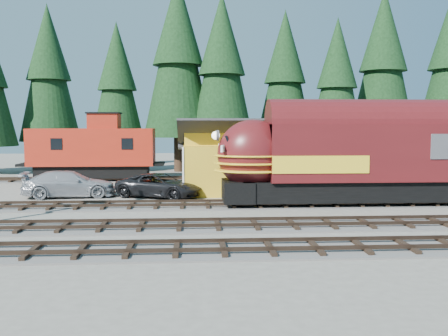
{
  "coord_description": "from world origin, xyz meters",
  "views": [
    {
      "loc": [
        -5.34,
        -25.34,
        4.88
      ],
      "look_at": [
        -3.52,
        4.0,
        2.3
      ],
      "focal_mm": 40.0,
      "sensor_mm": 36.0,
      "label": 1
    }
  ],
  "objects": [
    {
      "name": "pickup_truck_a",
      "position": [
        -7.6,
        8.05,
        0.8
      ],
      "size": [
        6.34,
        4.75,
        1.6
      ],
      "primitive_type": "imported",
      "rotation": [
        0.0,
        0.0,
        1.16
      ],
      "color": "black",
      "rests_on": "ground"
    },
    {
      "name": "track_siding",
      "position": [
        10.0,
        4.0,
        0.06
      ],
      "size": [
        68.0,
        3.2,
        0.33
      ],
      "color": "#4C4947",
      "rests_on": "ground"
    },
    {
      "name": "conifer_backdrop",
      "position": [
        8.49,
        25.23,
        10.45
      ],
      "size": [
        77.84,
        23.29,
        17.42
      ],
      "color": "black",
      "rests_on": "ground"
    },
    {
      "name": "pickup_truck_b",
      "position": [
        -13.65,
        8.47,
        0.89
      ],
      "size": [
        6.38,
        3.24,
        1.77
      ],
      "primitive_type": "imported",
      "rotation": [
        0.0,
        0.0,
        1.7
      ],
      "color": "#A3A6AB",
      "rests_on": "ground"
    },
    {
      "name": "caboose",
      "position": [
        -13.9,
        18.0,
        2.69
      ],
      "size": [
        10.5,
        3.04,
        5.46
      ],
      "color": "black",
      "rests_on": "ground"
    },
    {
      "name": "locomotive",
      "position": [
        4.47,
        4.0,
        2.8
      ],
      "size": [
        17.82,
        3.54,
        4.84
      ],
      "color": "black",
      "rests_on": "ground"
    },
    {
      "name": "track_spur",
      "position": [
        -10.0,
        18.0,
        0.06
      ],
      "size": [
        32.0,
        3.2,
        0.33
      ],
      "color": "#4C4947",
      "rests_on": "ground"
    },
    {
      "name": "ground",
      "position": [
        0.0,
        0.0,
        0.0
      ],
      "size": [
        120.0,
        120.0,
        0.0
      ],
      "primitive_type": "plane",
      "color": "#6B665B",
      "rests_on": "ground"
    },
    {
      "name": "depot",
      "position": [
        -0.0,
        10.5,
        2.96
      ],
      "size": [
        12.8,
        7.0,
        5.3
      ],
      "color": "gold",
      "rests_on": "ground"
    }
  ]
}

